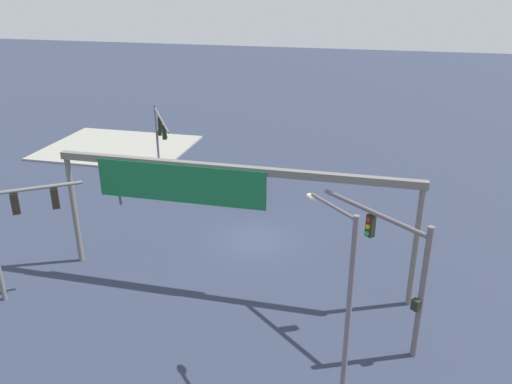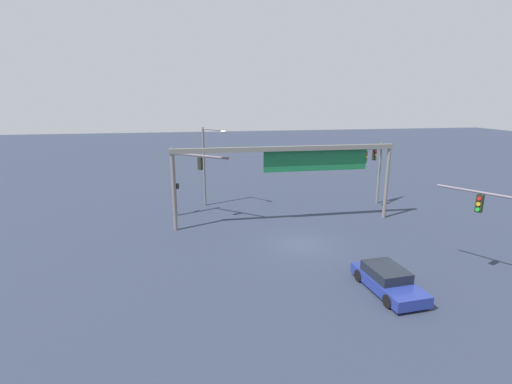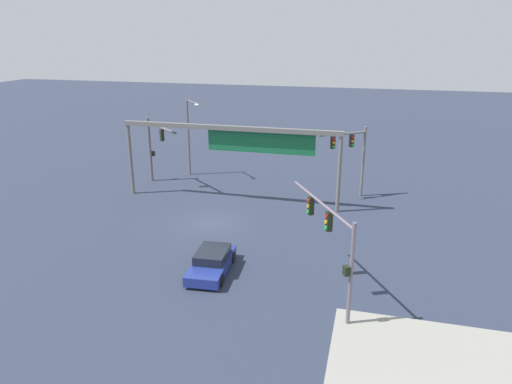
% 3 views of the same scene
% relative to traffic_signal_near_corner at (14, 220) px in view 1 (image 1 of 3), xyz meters
% --- Properties ---
extents(ground_plane, '(174.68, 174.68, 0.00)m').
position_rel_traffic_signal_near_corner_xyz_m(ground_plane, '(-9.07, -7.83, -3.90)').
color(ground_plane, '#2A3246').
extents(sidewalk_corner, '(12.23, 9.72, 0.15)m').
position_rel_traffic_signal_near_corner_xyz_m(sidewalk_corner, '(6.65, -21.69, -3.83)').
color(sidewalk_corner, gray).
rests_on(sidewalk_corner, ground).
extents(traffic_signal_near_corner, '(3.51, 2.54, 5.72)m').
position_rel_traffic_signal_near_corner_xyz_m(traffic_signal_near_corner, '(0.00, 0.00, 0.00)').
color(traffic_signal_near_corner, slate).
rests_on(traffic_signal_near_corner, ground).
extents(traffic_signal_opposite_side, '(3.71, 6.29, 5.08)m').
position_rel_traffic_signal_near_corner_xyz_m(traffic_signal_opposite_side, '(0.01, -16.09, -0.21)').
color(traffic_signal_opposite_side, slate).
rests_on(traffic_signal_opposite_side, ground).
extents(traffic_signal_cross_street, '(4.30, 3.95, 5.69)m').
position_rel_traffic_signal_near_corner_xyz_m(traffic_signal_cross_street, '(-16.66, -0.62, -0.16)').
color(traffic_signal_cross_street, '#625960').
rests_on(traffic_signal_cross_street, ground).
extents(streetlamp_curved_arm, '(2.03, 2.12, 7.07)m').
position_rel_traffic_signal_near_corner_xyz_m(streetlamp_curved_arm, '(-14.72, 2.52, 0.29)').
color(streetlamp_curved_arm, slate).
rests_on(streetlamp_curved_arm, ground).
extents(overhead_sign_gantry, '(17.15, 0.43, 6.06)m').
position_rel_traffic_signal_near_corner_xyz_m(overhead_sign_gantry, '(-8.37, -3.42, 1.08)').
color(overhead_sign_gantry, slate).
rests_on(overhead_sign_gantry, ground).
extents(sedan_car_approaching, '(2.21, 4.46, 1.21)m').
position_rel_traffic_signal_near_corner_xyz_m(sedan_car_approaching, '(-6.60, -14.58, -3.33)').
color(sedan_car_approaching, navy).
rests_on(sedan_car_approaching, ground).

